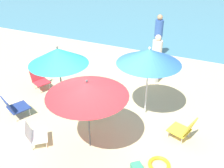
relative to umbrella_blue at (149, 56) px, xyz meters
The scene contains 13 objects.
ground_plane 2.19m from the umbrella_blue, 124.91° to the right, with size 40.00×40.00×0.00m, color #D3BC8C.
sea_water 12.62m from the umbrella_blue, 93.54° to the left, with size 40.00×16.00×0.01m, color teal.
umbrella_blue is the anchor object (origin of this frame).
umbrella_red 1.97m from the umbrella_blue, 112.50° to the right, with size 1.78×1.78×1.78m.
umbrella_teal 2.41m from the umbrella_blue, 164.45° to the right, with size 1.64×1.64×1.85m.
beach_chair_a 3.37m from the umbrella_blue, 130.43° to the right, with size 0.71×0.72×0.55m.
beach_chair_b 3.85m from the umbrella_blue, 151.92° to the right, with size 0.71×0.76×0.67m.
beach_chair_c 1.96m from the umbrella_blue, 29.80° to the right, with size 0.67×0.60×0.64m.
beach_chair_d 3.83m from the umbrella_blue, behind, with size 0.68×0.64×0.63m.
person_a 1.84m from the umbrella_blue, 152.82° to the right, with size 0.56×0.42×0.90m.
person_b 2.10m from the umbrella_blue, 98.66° to the left, with size 0.32×0.32×1.69m.
person_c 4.29m from the umbrella_blue, 101.78° to the left, with size 0.33×0.33×1.77m.
swim_ring 2.60m from the umbrella_blue, 62.51° to the right, with size 0.49×0.49×0.08m, color yellow.
Camera 1 is at (2.42, -4.64, 4.22)m, focal length 40.76 mm.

